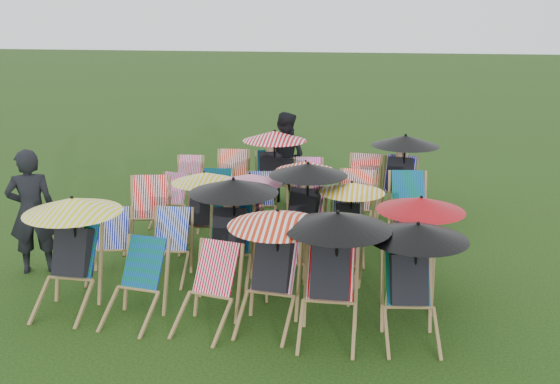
% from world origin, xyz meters
% --- Properties ---
extents(ground, '(100.00, 100.00, 0.00)m').
position_xyz_m(ground, '(0.00, 0.00, 0.00)').
color(ground, black).
rests_on(ground, ground).
extents(deckchair_0, '(1.18, 1.22, 1.40)m').
position_xyz_m(deckchair_0, '(-2.08, -2.12, 0.74)').
color(deckchair_0, olive).
rests_on(deckchair_0, ground).
extents(deckchair_1, '(0.71, 0.91, 0.92)m').
position_xyz_m(deckchair_1, '(-1.19, -2.29, 0.46)').
color(deckchair_1, olive).
rests_on(deckchair_1, ground).
extents(deckchair_2, '(0.77, 0.96, 0.93)m').
position_xyz_m(deckchair_2, '(-0.30, -2.32, 0.46)').
color(deckchair_2, olive).
rests_on(deckchair_2, ground).
extents(deckchair_3, '(1.16, 1.22, 1.37)m').
position_xyz_m(deckchair_3, '(0.42, -2.12, 0.72)').
color(deckchair_3, olive).
rests_on(deckchair_3, ground).
extents(deckchair_4, '(1.20, 1.25, 1.43)m').
position_xyz_m(deckchair_4, '(1.12, -2.26, 0.75)').
color(deckchair_4, olive).
rests_on(deckchair_4, ground).
extents(deckchair_5, '(1.12, 1.20, 1.32)m').
position_xyz_m(deckchair_5, '(2.01, -2.18, 0.70)').
color(deckchair_5, olive).
rests_on(deckchair_5, ground).
extents(deckchair_6, '(0.74, 0.92, 0.89)m').
position_xyz_m(deckchair_6, '(-2.04, -1.11, 0.44)').
color(deckchair_6, olive).
rests_on(deckchair_6, ground).
extents(deckchair_7, '(0.65, 0.87, 0.90)m').
position_xyz_m(deckchair_7, '(-1.22, -1.03, 0.45)').
color(deckchair_7, olive).
rests_on(deckchair_7, ground).
extents(deckchair_8, '(1.20, 1.26, 1.42)m').
position_xyz_m(deckchair_8, '(-0.35, -1.04, 0.75)').
color(deckchair_8, olive).
rests_on(deckchair_8, ground).
extents(deckchair_9, '(0.69, 0.86, 0.85)m').
position_xyz_m(deckchair_9, '(0.44, -1.18, 0.42)').
color(deckchair_9, olive).
rests_on(deckchair_9, ground).
extents(deckchair_10, '(0.73, 0.92, 0.90)m').
position_xyz_m(deckchair_10, '(1.10, -1.09, 0.45)').
color(deckchair_10, olive).
rests_on(deckchair_10, ground).
extents(deckchair_11, '(1.11, 1.16, 1.31)m').
position_xyz_m(deckchair_11, '(2.07, -1.11, 0.69)').
color(deckchair_11, olive).
rests_on(deckchair_11, ground).
extents(deckchair_12, '(0.85, 1.06, 1.03)m').
position_xyz_m(deckchair_12, '(-1.95, 0.10, 0.51)').
color(deckchair_12, olive).
rests_on(deckchair_12, ground).
extents(deckchair_13, '(1.00, 1.05, 1.19)m').
position_xyz_m(deckchair_13, '(-1.09, 0.15, 0.63)').
color(deckchair_13, olive).
rests_on(deckchair_13, ground).
extents(deckchair_14, '(1.01, 1.09, 1.20)m').
position_xyz_m(deckchair_14, '(-0.37, 0.14, 0.63)').
color(deckchair_14, olive).
rests_on(deckchair_14, ground).
extents(deckchair_15, '(1.17, 1.25, 1.39)m').
position_xyz_m(deckchair_15, '(0.48, 0.15, 0.73)').
color(deckchair_15, olive).
rests_on(deckchair_15, ground).
extents(deckchair_16, '(0.97, 1.03, 1.15)m').
position_xyz_m(deckchair_16, '(1.17, 0.08, 0.61)').
color(deckchair_16, olive).
rests_on(deckchair_16, ground).
extents(deckchair_17, '(0.57, 0.79, 0.85)m').
position_xyz_m(deckchair_17, '(2.05, 0.11, 0.42)').
color(deckchair_17, olive).
rests_on(deckchair_17, ground).
extents(deckchair_18, '(0.59, 0.79, 0.83)m').
position_xyz_m(deckchair_18, '(-1.96, 1.16, 0.41)').
color(deckchair_18, olive).
rests_on(deckchair_18, ground).
extents(deckchair_19, '(0.74, 0.94, 0.93)m').
position_xyz_m(deckchair_19, '(-1.14, 1.15, 0.46)').
color(deckchair_19, olive).
rests_on(deckchair_19, ground).
extents(deckchair_20, '(0.68, 0.88, 0.88)m').
position_xyz_m(deckchair_20, '(-0.39, 1.26, 0.44)').
color(deckchair_20, olive).
rests_on(deckchair_20, ground).
extents(deckchair_21, '(0.99, 1.05, 1.17)m').
position_xyz_m(deckchair_21, '(0.32, 1.20, 0.62)').
color(deckchair_21, olive).
rests_on(deckchair_21, ground).
extents(deckchair_22, '(0.76, 0.98, 1.00)m').
position_xyz_m(deckchair_22, '(1.18, 1.16, 0.50)').
color(deckchair_22, olive).
rests_on(deckchair_22, ground).
extents(deckchair_23, '(0.78, 1.01, 1.02)m').
position_xyz_m(deckchair_23, '(2.10, 1.13, 0.51)').
color(deckchair_23, olive).
rests_on(deckchair_23, ground).
extents(deckchair_24, '(0.63, 0.83, 0.86)m').
position_xyz_m(deckchair_24, '(-2.05, 2.42, 0.43)').
color(deckchair_24, olive).
rests_on(deckchair_24, ground).
extents(deckchair_25, '(0.75, 0.99, 1.01)m').
position_xyz_m(deckchair_25, '(-1.16, 2.31, 0.51)').
color(deckchair_25, olive).
rests_on(deckchair_25, ground).
extents(deckchair_26, '(1.20, 1.30, 1.42)m').
position_xyz_m(deckchair_26, '(-0.40, 2.49, 0.75)').
color(deckchair_26, olive).
rests_on(deckchair_26, ground).
extents(deckchair_27, '(0.69, 0.90, 0.91)m').
position_xyz_m(deckchair_27, '(0.29, 2.34, 0.46)').
color(deckchair_27, olive).
rests_on(deckchair_27, ground).
extents(deckchair_28, '(0.77, 1.00, 1.01)m').
position_xyz_m(deckchair_28, '(1.29, 2.33, 0.51)').
color(deckchair_28, olive).
rests_on(deckchair_28, ground).
extents(deckchair_29, '(1.21, 1.28, 1.44)m').
position_xyz_m(deckchair_29, '(1.95, 2.36, 0.76)').
color(deckchair_29, olive).
rests_on(deckchair_29, ground).
extents(person_left, '(0.76, 0.65, 1.77)m').
position_xyz_m(person_left, '(-3.13, -1.13, 0.89)').
color(person_left, black).
rests_on(person_left, ground).
extents(person_rear, '(1.03, 0.92, 1.74)m').
position_xyz_m(person_rear, '(-0.22, 2.88, 0.87)').
color(person_rear, black).
rests_on(person_rear, ground).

